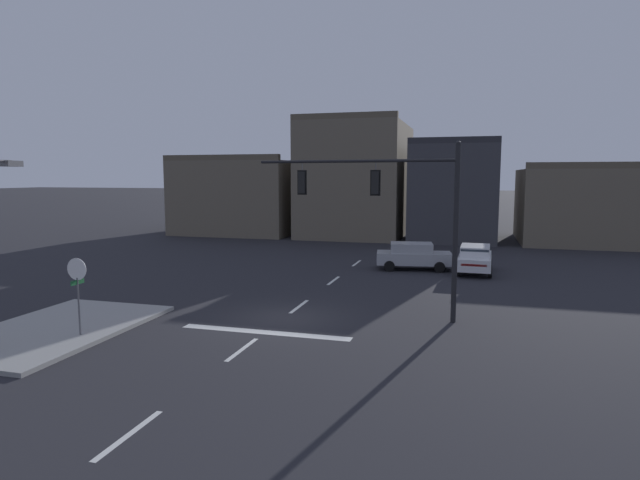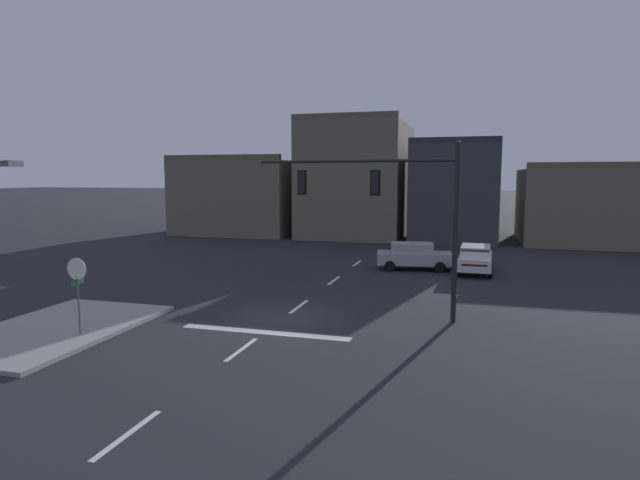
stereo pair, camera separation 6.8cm
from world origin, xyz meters
TOP-DOWN VIEW (x-y plane):
  - ground_plane at (0.00, 0.00)m, footprint 400.00×400.00m
  - sidewalk_near_corner at (-7.39, -4.00)m, footprint 5.00×8.00m
  - stop_bar_paint at (0.00, -2.00)m, footprint 6.40×0.50m
  - lane_centreline at (0.00, 2.00)m, footprint 0.16×26.40m
  - signal_mast_near_side at (4.08, 1.51)m, footprint 8.26×0.94m
  - stop_sign at (-5.86, -4.46)m, footprint 0.76×0.64m
  - car_lot_nearside at (7.33, 12.54)m, footprint 2.03×4.51m
  - car_lot_middle at (3.75, 12.65)m, footprint 4.63×2.43m
  - building_row at (2.60, 30.70)m, footprint 52.39×14.00m

SIDE VIEW (x-z plane):
  - ground_plane at x=0.00m, z-range 0.00..0.00m
  - lane_centreline at x=0.00m, z-range 0.00..0.01m
  - stop_bar_paint at x=0.00m, z-range 0.00..0.01m
  - sidewalk_near_corner at x=-7.39m, z-range 0.00..0.15m
  - car_lot_nearside at x=7.33m, z-range 0.05..1.66m
  - car_lot_middle at x=3.75m, z-range 0.05..1.66m
  - stop_sign at x=-5.86m, z-range 0.73..3.56m
  - building_row at x=2.60m, z-range -1.55..9.30m
  - signal_mast_near_side at x=4.08m, z-range 1.18..8.09m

